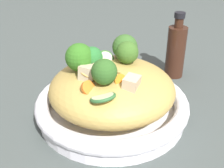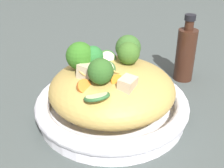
# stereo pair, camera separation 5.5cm
# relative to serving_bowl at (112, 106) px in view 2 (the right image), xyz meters

# --- Properties ---
(ground_plane) EXTENTS (3.00, 3.00, 0.00)m
(ground_plane) POSITION_rel_serving_bowl_xyz_m (0.00, 0.00, -0.02)
(ground_plane) COLOR #414946
(serving_bowl) EXTENTS (0.30, 0.30, 0.05)m
(serving_bowl) POSITION_rel_serving_bowl_xyz_m (0.00, 0.00, 0.00)
(serving_bowl) COLOR white
(serving_bowl) RESTS_ON ground_plane
(noodle_heap) EXTENTS (0.24, 0.24, 0.10)m
(noodle_heap) POSITION_rel_serving_bowl_xyz_m (-0.00, 0.00, 0.04)
(noodle_heap) COLOR tan
(noodle_heap) RESTS_ON serving_bowl
(broccoli_florets) EXTENTS (0.18, 0.13, 0.06)m
(broccoli_florets) POSITION_rel_serving_bowl_xyz_m (-0.00, 0.02, 0.10)
(broccoli_florets) COLOR #99B16B
(broccoli_florets) RESTS_ON serving_bowl
(carrot_coins) EXTENTS (0.09, 0.16, 0.03)m
(carrot_coins) POSITION_rel_serving_bowl_xyz_m (-0.04, 0.02, 0.08)
(carrot_coins) COLOR orange
(carrot_coins) RESTS_ON serving_bowl
(zucchini_slices) EXTENTS (0.14, 0.12, 0.04)m
(zucchini_slices) POSITION_rel_serving_bowl_xyz_m (-0.03, -0.00, 0.08)
(zucchini_slices) COLOR beige
(zucchini_slices) RESTS_ON serving_bowl
(chicken_chunks) EXTENTS (0.06, 0.11, 0.03)m
(chicken_chunks) POSITION_rel_serving_bowl_xyz_m (-0.03, -0.01, 0.09)
(chicken_chunks) COLOR #CEB290
(chicken_chunks) RESTS_ON serving_bowl
(soy_sauce_bottle) EXTENTS (0.05, 0.05, 0.16)m
(soy_sauce_bottle) POSITION_rel_serving_bowl_xyz_m (0.24, -0.01, 0.04)
(soy_sauce_bottle) COLOR #381E14
(soy_sauce_bottle) RESTS_ON ground_plane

